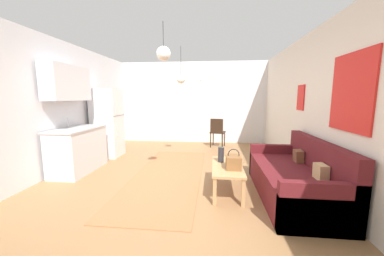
% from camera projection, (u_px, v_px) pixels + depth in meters
% --- Properties ---
extents(ground_plane, '(5.35, 8.02, 0.10)m').
position_uv_depth(ground_plane, '(171.00, 190.00, 3.64)').
color(ground_plane, '#996D44').
extents(wall_back, '(4.95, 0.13, 2.65)m').
position_uv_depth(wall_back, '(193.00, 103.00, 7.14)').
color(wall_back, silver).
rests_on(wall_back, ground_plane).
extents(wall_right, '(0.12, 7.62, 2.65)m').
position_uv_depth(wall_right, '(329.00, 110.00, 3.19)').
color(wall_right, silver).
rests_on(wall_right, ground_plane).
extents(wall_left, '(0.12, 7.62, 2.65)m').
position_uv_depth(wall_left, '(31.00, 108.00, 3.69)').
color(wall_left, silver).
rests_on(wall_left, ground_plane).
extents(area_rug, '(1.28, 3.47, 0.01)m').
position_uv_depth(area_rug, '(168.00, 175.00, 4.17)').
color(area_rug, '#B26B42').
rests_on(area_rug, ground_plane).
extents(couch, '(0.90, 1.94, 0.89)m').
position_uv_depth(couch, '(297.00, 179.00, 3.22)').
color(couch, '#5B191E').
rests_on(couch, ground_plane).
extents(coffee_table, '(0.47, 1.03, 0.43)m').
position_uv_depth(coffee_table, '(227.00, 169.00, 3.42)').
color(coffee_table, tan).
rests_on(coffee_table, ground_plane).
extents(bamboo_vase, '(0.10, 0.10, 0.47)m').
position_uv_depth(bamboo_vase, '(221.00, 155.00, 3.57)').
color(bamboo_vase, '#2D2D33').
rests_on(bamboo_vase, coffee_table).
extents(handbag, '(0.22, 0.27, 0.31)m').
position_uv_depth(handbag, '(233.00, 162.00, 3.25)').
color(handbag, brown).
rests_on(handbag, coffee_table).
extents(refrigerator, '(0.65, 0.63, 1.71)m').
position_uv_depth(refrigerator, '(108.00, 123.00, 5.43)').
color(refrigerator, white).
rests_on(refrigerator, ground_plane).
extents(kitchen_counter, '(0.61, 1.23, 2.12)m').
position_uv_depth(kitchen_counter, '(76.00, 132.00, 4.32)').
color(kitchen_counter, silver).
rests_on(kitchen_counter, ground_plane).
extents(accent_chair, '(0.50, 0.48, 0.88)m').
position_uv_depth(accent_chair, '(217.00, 131.00, 6.43)').
color(accent_chair, black).
rests_on(accent_chair, ground_plane).
extents(pendant_lamp_near, '(0.22, 0.22, 0.58)m').
position_uv_depth(pendant_lamp_near, '(164.00, 54.00, 3.30)').
color(pendant_lamp_near, black).
extents(pendant_lamp_far, '(0.20, 0.20, 0.83)m').
position_uv_depth(pendant_lamp_far, '(181.00, 79.00, 4.92)').
color(pendant_lamp_far, black).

